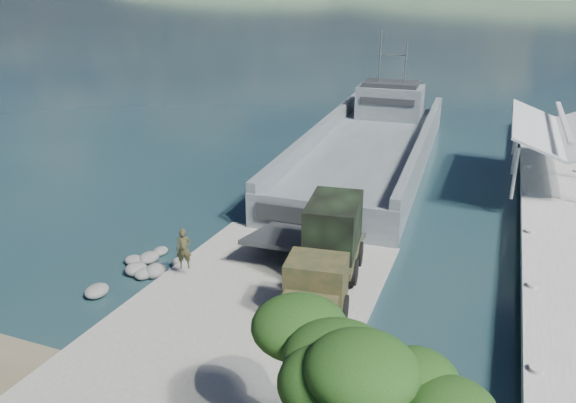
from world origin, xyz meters
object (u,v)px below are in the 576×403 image
object	(u,v)px
military_truck	(328,250)
sailboat_far	(574,128)
pier	(555,178)
soldier	(184,256)
landing_craft	(368,155)

from	to	relation	value
military_truck	sailboat_far	world-z (taller)	sailboat_far
pier	soldier	bearing A→B (deg)	-133.06
military_truck	soldier	bearing A→B (deg)	-175.02
pier	landing_craft	distance (m)	13.58
landing_craft	military_truck	distance (m)	20.27
military_truck	soldier	distance (m)	6.80
soldier	sailboat_far	distance (m)	43.93
landing_craft	sailboat_far	size ratio (longest dim) A/B	6.07
military_truck	pier	bearing A→B (deg)	51.01
military_truck	sailboat_far	size ratio (longest dim) A/B	1.42
pier	soldier	distance (m)	24.71
landing_craft	military_truck	size ratio (longest dim) A/B	4.26
pier	military_truck	xyz separation A→B (m)	(-10.28, -16.63, 0.72)
landing_craft	military_truck	world-z (taller)	landing_craft
landing_craft	military_truck	bearing A→B (deg)	-84.41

